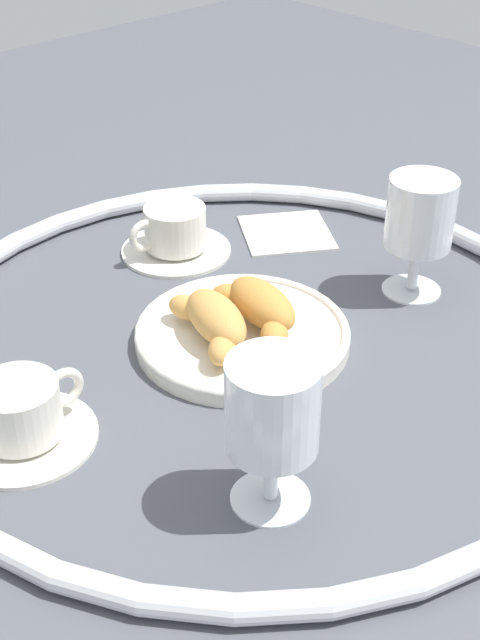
% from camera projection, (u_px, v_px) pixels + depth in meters
% --- Properties ---
extents(ground_plane, '(2.20, 2.20, 0.00)m').
position_uv_depth(ground_plane, '(246.00, 344.00, 0.94)').
color(ground_plane, '#4C4F56').
extents(table_chrome_rim, '(0.73, 0.73, 0.02)m').
position_uv_depth(table_chrome_rim, '(246.00, 335.00, 0.93)').
color(table_chrome_rim, silver).
rests_on(table_chrome_rim, ground_plane).
extents(pastry_plate, '(0.23, 0.23, 0.02)m').
position_uv_depth(pastry_plate, '(240.00, 336.00, 0.93)').
color(pastry_plate, silver).
rests_on(pastry_plate, ground_plane).
extents(croissant_large, '(0.13, 0.08, 0.04)m').
position_uv_depth(croissant_large, '(261.00, 307.00, 0.92)').
color(croissant_large, '#CC893D').
rests_on(croissant_large, pastry_plate).
extents(croissant_small, '(0.13, 0.09, 0.04)m').
position_uv_depth(croissant_small, '(213.00, 320.00, 0.90)').
color(croissant_small, '#D6994C').
rests_on(croissant_small, pastry_plate).
extents(coffee_cup_near, '(0.14, 0.14, 0.06)m').
position_uv_depth(coffee_cup_near, '(21.00, 416.00, 0.80)').
color(coffee_cup_near, silver).
rests_on(coffee_cup_near, ground_plane).
extents(coffee_cup_far, '(0.14, 0.14, 0.06)m').
position_uv_depth(coffee_cup_far, '(175.00, 234.00, 1.09)').
color(coffee_cup_far, silver).
rests_on(coffee_cup_far, ground_plane).
extents(juice_glass_left, '(0.08, 0.08, 0.14)m').
position_uv_depth(juice_glass_left, '(420.00, 219.00, 0.98)').
color(juice_glass_left, white).
rests_on(juice_glass_left, ground_plane).
extents(juice_glass_right, '(0.08, 0.08, 0.14)m').
position_uv_depth(juice_glass_right, '(272.00, 414.00, 0.70)').
color(juice_glass_right, white).
rests_on(juice_glass_right, ground_plane).
extents(folded_napkin, '(0.15, 0.15, 0.01)m').
position_uv_depth(folded_napkin, '(286.00, 232.00, 1.14)').
color(folded_napkin, silver).
rests_on(folded_napkin, ground_plane).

